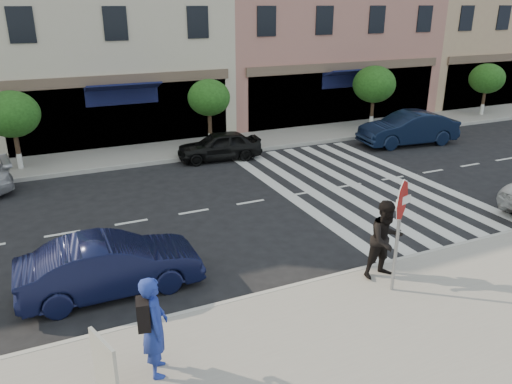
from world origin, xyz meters
name	(u,v)px	position (x,y,z in m)	size (l,w,h in m)	color
ground	(242,268)	(0.00, 0.00, 0.00)	(120.00, 120.00, 0.00)	black
sidewalk_near	(319,353)	(0.00, -3.75, 0.07)	(60.00, 4.50, 0.15)	gray
sidewalk_far	(145,154)	(0.00, 11.00, 0.07)	(60.00, 3.00, 0.15)	gray
building_centre	(100,20)	(-0.50, 17.00, 5.50)	(11.00, 9.00, 11.00)	beige
building_east_mid	(308,0)	(11.50, 17.00, 6.50)	(13.00, 9.00, 13.00)	#AB6F66
building_east_far	(465,8)	(24.00, 17.00, 6.00)	(12.00, 9.00, 12.00)	tan
street_tree_wb	(12,114)	(-5.00, 10.80, 2.31)	(2.10, 2.10, 3.06)	#473323
street_tree_c	(209,98)	(3.00, 10.80, 2.36)	(1.90, 1.90, 3.04)	#473323
street_tree_ea	(374,84)	(12.00, 10.80, 2.39)	(2.20, 2.20, 3.19)	#473323
street_tree_eb	(487,79)	(20.00, 10.80, 2.22)	(2.00, 2.00, 2.94)	#473323
stop_sign	(401,212)	(2.62, -2.62, 2.09)	(0.92, 0.27, 2.69)	gray
photographer	(155,326)	(-2.91, -3.05, 1.10)	(0.69, 0.45, 1.90)	navy
walker	(386,240)	(2.82, -2.00, 1.11)	(0.94, 0.73, 1.93)	black
poster_board	(106,372)	(-3.83, -3.46, 0.76)	(0.36, 0.80, 1.26)	beige
car_near_mid	(111,265)	(-3.16, 0.23, 0.68)	(1.43, 4.10, 1.35)	black
car_far_mid	(219,146)	(2.81, 9.10, 0.61)	(1.44, 3.57, 1.22)	black
car_far_right	(408,128)	(11.80, 7.71, 0.77)	(1.64, 4.69, 1.55)	black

